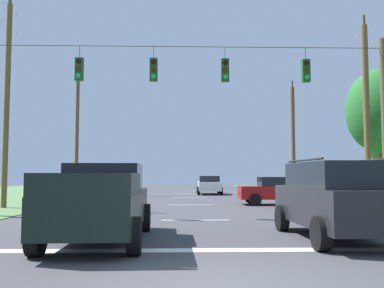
{
  "coord_description": "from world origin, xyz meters",
  "views": [
    {
      "loc": [
        -0.54,
        -6.25,
        1.68
      ],
      "look_at": [
        -0.05,
        12.12,
        3.0
      ],
      "focal_mm": 38.96,
      "sensor_mm": 36.0,
      "label": 1
    }
  ],
  "objects_px": {
    "utility_pole_far_right": "(293,139)",
    "utility_pole_mid_left": "(7,98)",
    "utility_pole_mid_right": "(366,110)",
    "utility_pole_far_left": "(77,127)",
    "pickup_truck": "(101,202)",
    "tree_roadside_right": "(382,111)",
    "overhead_signal_span": "(191,114)",
    "distant_car_oncoming": "(278,190)",
    "distant_car_crossing_white": "(209,185)",
    "suv_black": "(336,198)"
  },
  "relations": [
    {
      "from": "utility_pole_mid_right",
      "to": "utility_pole_far_right",
      "type": "distance_m",
      "value": 13.78
    },
    {
      "from": "tree_roadside_right",
      "to": "utility_pole_mid_left",
      "type": "bearing_deg",
      "value": -175.49
    },
    {
      "from": "distant_car_oncoming",
      "to": "utility_pole_mid_left",
      "type": "relative_size",
      "value": 0.4
    },
    {
      "from": "overhead_signal_span",
      "to": "tree_roadside_right",
      "type": "height_order",
      "value": "tree_roadside_right"
    },
    {
      "from": "pickup_truck",
      "to": "tree_roadside_right",
      "type": "distance_m",
      "value": 18.07
    },
    {
      "from": "suv_black",
      "to": "distant_car_crossing_white",
      "type": "height_order",
      "value": "suv_black"
    },
    {
      "from": "overhead_signal_span",
      "to": "utility_pole_far_left",
      "type": "relative_size",
      "value": 1.5
    },
    {
      "from": "utility_pole_far_right",
      "to": "utility_pole_mid_left",
      "type": "relative_size",
      "value": 0.87
    },
    {
      "from": "utility_pole_far_right",
      "to": "utility_pole_mid_left",
      "type": "distance_m",
      "value": 22.57
    },
    {
      "from": "pickup_truck",
      "to": "utility_pole_mid_left",
      "type": "xyz_separation_m",
      "value": [
        -6.71,
        10.21,
        4.54
      ]
    },
    {
      "from": "pickup_truck",
      "to": "suv_black",
      "type": "xyz_separation_m",
      "value": [
        6.01,
        0.08,
        0.09
      ]
    },
    {
      "from": "tree_roadside_right",
      "to": "utility_pole_far_right",
      "type": "bearing_deg",
      "value": 98.05
    },
    {
      "from": "utility_pole_far_left",
      "to": "tree_roadside_right",
      "type": "bearing_deg",
      "value": -29.91
    },
    {
      "from": "overhead_signal_span",
      "to": "pickup_truck",
      "type": "relative_size",
      "value": 3.02
    },
    {
      "from": "utility_pole_mid_right",
      "to": "utility_pole_far_left",
      "type": "height_order",
      "value": "utility_pole_far_left"
    },
    {
      "from": "tree_roadside_right",
      "to": "overhead_signal_span",
      "type": "bearing_deg",
      "value": -152.69
    },
    {
      "from": "utility_pole_mid_left",
      "to": "pickup_truck",
      "type": "bearing_deg",
      "value": -56.69
    },
    {
      "from": "distant_car_crossing_white",
      "to": "distant_car_oncoming",
      "type": "xyz_separation_m",
      "value": [
        3.01,
        -11.86,
        0.0
      ]
    },
    {
      "from": "utility_pole_mid_right",
      "to": "tree_roadside_right",
      "type": "relative_size",
      "value": 1.3
    },
    {
      "from": "distant_car_oncoming",
      "to": "utility_pole_mid_right",
      "type": "bearing_deg",
      "value": -29.68
    },
    {
      "from": "suv_black",
      "to": "tree_roadside_right",
      "type": "bearing_deg",
      "value": 58.95
    },
    {
      "from": "suv_black",
      "to": "distant_car_crossing_white",
      "type": "relative_size",
      "value": 1.12
    },
    {
      "from": "utility_pole_mid_left",
      "to": "distant_car_oncoming",
      "type": "bearing_deg",
      "value": 7.98
    },
    {
      "from": "suv_black",
      "to": "utility_pole_far_right",
      "type": "relative_size",
      "value": 0.51
    },
    {
      "from": "overhead_signal_span",
      "to": "utility_pole_mid_left",
      "type": "relative_size",
      "value": 1.5
    },
    {
      "from": "distant_car_crossing_white",
      "to": "utility_pole_far_left",
      "type": "distance_m",
      "value": 11.74
    },
    {
      "from": "distant_car_crossing_white",
      "to": "tree_roadside_right",
      "type": "distance_m",
      "value": 15.66
    },
    {
      "from": "distant_car_oncoming",
      "to": "utility_pole_far_left",
      "type": "relative_size",
      "value": 0.4
    },
    {
      "from": "suv_black",
      "to": "distant_car_oncoming",
      "type": "distance_m",
      "value": 12.19
    },
    {
      "from": "utility_pole_mid_right",
      "to": "utility_pole_far_right",
      "type": "relative_size",
      "value": 1.03
    },
    {
      "from": "distant_car_oncoming",
      "to": "distant_car_crossing_white",
      "type": "bearing_deg",
      "value": 104.23
    },
    {
      "from": "distant_car_crossing_white",
      "to": "utility_pole_far_left",
      "type": "height_order",
      "value": "utility_pole_far_left"
    },
    {
      "from": "utility_pole_mid_left",
      "to": "utility_pole_far_left",
      "type": "relative_size",
      "value": 1.0
    },
    {
      "from": "distant_car_oncoming",
      "to": "utility_pole_far_left",
      "type": "distance_m",
      "value": 18.06
    },
    {
      "from": "suv_black",
      "to": "distant_car_crossing_white",
      "type": "xyz_separation_m",
      "value": [
        -1.65,
        23.97,
        -0.27
      ]
    },
    {
      "from": "overhead_signal_span",
      "to": "suv_black",
      "type": "xyz_separation_m",
      "value": [
        3.59,
        -6.21,
        -3.07
      ]
    },
    {
      "from": "suv_black",
      "to": "utility_pole_mid_right",
      "type": "xyz_separation_m",
      "value": [
        5.35,
        9.83,
        3.82
      ]
    },
    {
      "from": "distant_car_oncoming",
      "to": "utility_pole_far_right",
      "type": "xyz_separation_m",
      "value": [
        4.0,
        11.5,
        3.81
      ]
    },
    {
      "from": "pickup_truck",
      "to": "utility_pole_mid_right",
      "type": "bearing_deg",
      "value": 41.1
    },
    {
      "from": "suv_black",
      "to": "distant_car_oncoming",
      "type": "xyz_separation_m",
      "value": [
        1.36,
        12.11,
        -0.27
      ]
    },
    {
      "from": "utility_pole_mid_right",
      "to": "tree_roadside_right",
      "type": "bearing_deg",
      "value": 47.78
    },
    {
      "from": "utility_pole_mid_right",
      "to": "utility_pole_mid_left",
      "type": "bearing_deg",
      "value": 179.04
    },
    {
      "from": "utility_pole_far_left",
      "to": "utility_pole_mid_left",
      "type": "bearing_deg",
      "value": -91.54
    },
    {
      "from": "pickup_truck",
      "to": "utility_pole_far_left",
      "type": "height_order",
      "value": "utility_pole_far_left"
    },
    {
      "from": "utility_pole_far_left",
      "to": "pickup_truck",
      "type": "bearing_deg",
      "value": -74.49
    },
    {
      "from": "overhead_signal_span",
      "to": "distant_car_crossing_white",
      "type": "height_order",
      "value": "overhead_signal_span"
    },
    {
      "from": "pickup_truck",
      "to": "tree_roadside_right",
      "type": "relative_size",
      "value": 0.72
    },
    {
      "from": "utility_pole_far_right",
      "to": "suv_black",
      "type": "bearing_deg",
      "value": -102.79
    },
    {
      "from": "utility_pole_far_left",
      "to": "tree_roadside_right",
      "type": "distance_m",
      "value": 22.41
    },
    {
      "from": "utility_pole_mid_right",
      "to": "distant_car_crossing_white",
      "type": "bearing_deg",
      "value": 116.35
    }
  ]
}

